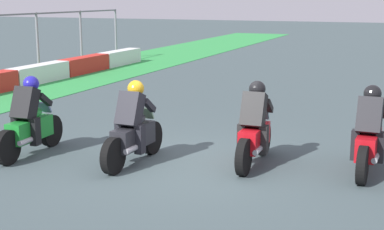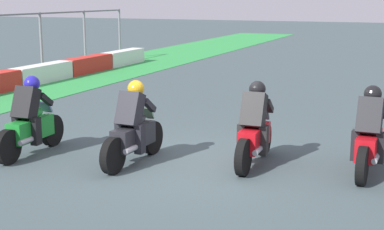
{
  "view_description": "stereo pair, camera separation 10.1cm",
  "coord_description": "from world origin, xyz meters",
  "px_view_note": "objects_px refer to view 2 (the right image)",
  "views": [
    {
      "loc": [
        -9.14,
        -3.76,
        2.98
      ],
      "look_at": [
        0.12,
        0.0,
        0.9
      ],
      "focal_mm": 53.47,
      "sensor_mm": 36.0,
      "label": 1
    },
    {
      "loc": [
        -9.1,
        -3.85,
        2.98
      ],
      "look_at": [
        0.12,
        0.0,
        0.9
      ],
      "focal_mm": 53.47,
      "sensor_mm": 36.0,
      "label": 2
    }
  ],
  "objects_px": {
    "rider_lane_b": "(255,131)",
    "rider_lane_c": "(133,130)",
    "rider_lane_a": "(369,138)",
    "rider_lane_d": "(30,123)"
  },
  "relations": [
    {
      "from": "rider_lane_b",
      "to": "rider_lane_c",
      "type": "height_order",
      "value": "same"
    },
    {
      "from": "rider_lane_a",
      "to": "rider_lane_c",
      "type": "height_order",
      "value": "same"
    },
    {
      "from": "rider_lane_a",
      "to": "rider_lane_d",
      "type": "bearing_deg",
      "value": 103.09
    },
    {
      "from": "rider_lane_b",
      "to": "rider_lane_d",
      "type": "bearing_deg",
      "value": 102.25
    },
    {
      "from": "rider_lane_a",
      "to": "rider_lane_b",
      "type": "distance_m",
      "value": 1.96
    },
    {
      "from": "rider_lane_a",
      "to": "rider_lane_c",
      "type": "xyz_separation_m",
      "value": [
        -1.03,
        3.98,
        0.0
      ]
    },
    {
      "from": "rider_lane_a",
      "to": "rider_lane_c",
      "type": "bearing_deg",
      "value": 105.82
    },
    {
      "from": "rider_lane_a",
      "to": "rider_lane_b",
      "type": "bearing_deg",
      "value": 98.92
    },
    {
      "from": "rider_lane_b",
      "to": "rider_lane_c",
      "type": "bearing_deg",
      "value": 109.25
    },
    {
      "from": "rider_lane_a",
      "to": "rider_lane_d",
      "type": "relative_size",
      "value": 1.0
    }
  ]
}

